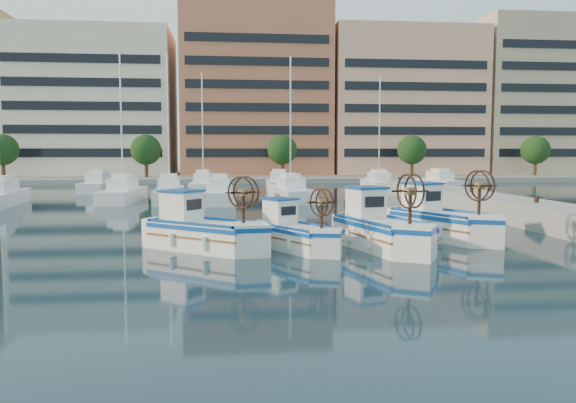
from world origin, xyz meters
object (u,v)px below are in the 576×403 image
(fishing_boat_b, at_px, (294,232))
(fishing_boat_c, at_px, (380,228))
(fishing_boat_d, at_px, (440,219))
(fishing_boat_a, at_px, (202,229))

(fishing_boat_b, distance_m, fishing_boat_c, 3.43)
(fishing_boat_b, bearing_deg, fishing_boat_d, -13.18)
(fishing_boat_a, xyz_separation_m, fishing_boat_b, (3.60, -0.24, -0.12))
(fishing_boat_c, bearing_deg, fishing_boat_b, 160.31)
(fishing_boat_c, xyz_separation_m, fishing_boat_d, (3.40, 2.34, 0.01))
(fishing_boat_c, height_order, fishing_boat_d, fishing_boat_d)
(fishing_boat_a, height_order, fishing_boat_d, fishing_boat_d)
(fishing_boat_b, height_order, fishing_boat_c, fishing_boat_c)
(fishing_boat_c, relative_size, fishing_boat_d, 0.98)
(fishing_boat_d, bearing_deg, fishing_boat_a, 165.48)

